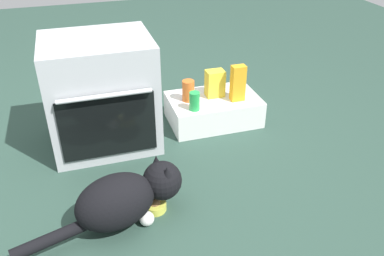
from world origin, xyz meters
name	(u,v)px	position (x,y,z in m)	size (l,w,h in m)	color
ground	(108,174)	(0.00, 0.00, 0.00)	(8.00, 8.00, 0.00)	#284238
oven	(102,94)	(0.04, 0.35, 0.34)	(0.62, 0.56, 0.67)	#B7BABF
pantry_cabinet	(213,109)	(0.77, 0.39, 0.09)	(0.60, 0.39, 0.18)	white
food_bowl	(155,205)	(0.19, -0.36, 0.03)	(0.12, 0.12, 0.07)	#D1D14C
cat	(126,197)	(0.05, -0.40, 0.15)	(0.80, 0.35, 0.28)	black
snack_bag	(215,83)	(0.79, 0.42, 0.27)	(0.12, 0.09, 0.18)	yellow
juice_carton	(238,83)	(0.91, 0.32, 0.30)	(0.09, 0.06, 0.24)	orange
soda_can	(195,101)	(0.60, 0.27, 0.24)	(0.07, 0.07, 0.12)	green
sauce_jar	(188,91)	(0.60, 0.41, 0.25)	(0.08, 0.08, 0.14)	#D16023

